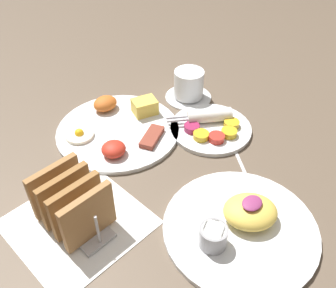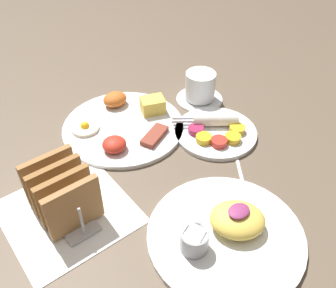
# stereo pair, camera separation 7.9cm
# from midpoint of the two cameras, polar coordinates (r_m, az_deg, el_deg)

# --- Properties ---
(ground_plane) EXTENTS (3.00, 3.00, 0.00)m
(ground_plane) POSITION_cam_midpoint_polar(r_m,az_deg,el_deg) (0.77, -1.63, -4.94)
(ground_plane) COLOR brown
(napkin_flat) EXTENTS (0.22, 0.22, 0.00)m
(napkin_flat) POSITION_cam_midpoint_polar(r_m,az_deg,el_deg) (0.72, -12.08, -10.11)
(napkin_flat) COLOR white
(napkin_flat) RESTS_ON ground_plane
(plate_breakfast) EXTENTS (0.28, 0.28, 0.05)m
(plate_breakfast) POSITION_cam_midpoint_polar(r_m,az_deg,el_deg) (0.88, -4.20, 2.99)
(plate_breakfast) COLOR white
(plate_breakfast) RESTS_ON ground_plane
(plate_condiments) EXTENTS (0.19, 0.19, 0.04)m
(plate_condiments) POSITION_cam_midpoint_polar(r_m,az_deg,el_deg) (0.87, 9.93, 1.95)
(plate_condiments) COLOR white
(plate_condiments) RESTS_ON ground_plane
(plate_foreground) EXTENTS (0.27, 0.27, 0.06)m
(plate_foreground) POSITION_cam_midpoint_polar(r_m,az_deg,el_deg) (0.67, 12.30, -13.07)
(plate_foreground) COLOR white
(plate_foreground) RESTS_ON ground_plane
(toast_rack) EXTENTS (0.10, 0.15, 0.10)m
(toast_rack) POSITION_cam_midpoint_polar(r_m,az_deg,el_deg) (0.68, -12.66, -7.44)
(toast_rack) COLOR #B7B7BC
(toast_rack) RESTS_ON ground_plane
(coffee_cup) EXTENTS (0.12, 0.12, 0.08)m
(coffee_cup) POSITION_cam_midpoint_polar(r_m,az_deg,el_deg) (0.97, 7.29, 8.39)
(coffee_cup) COLOR white
(coffee_cup) RESTS_ON ground_plane
(teaspoon) EXTENTS (0.09, 0.11, 0.01)m
(teaspoon) POSITION_cam_midpoint_polar(r_m,az_deg,el_deg) (0.81, 13.50, -3.19)
(teaspoon) COLOR silver
(teaspoon) RESTS_ON ground_plane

